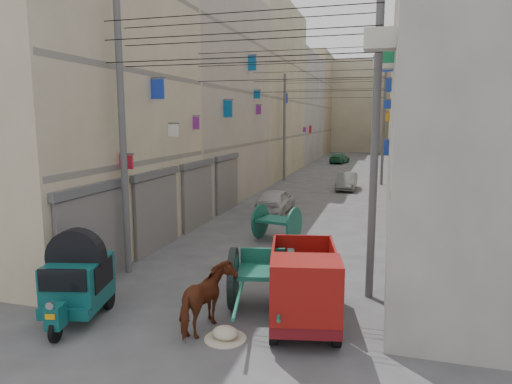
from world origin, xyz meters
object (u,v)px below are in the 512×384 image
(distant_car_green, at_px, (339,158))
(mini_truck, at_px, (304,292))
(distant_car_white, at_px, (276,200))
(feed_sack, at_px, (225,333))
(tonga_cart, at_px, (262,278))
(auto_rickshaw, at_px, (78,279))
(second_cart, at_px, (277,222))
(distant_car_grey, at_px, (346,181))
(horse, at_px, (208,299))

(distant_car_green, bearing_deg, mini_truck, 104.61)
(distant_car_white, bearing_deg, feed_sack, 100.19)
(tonga_cart, distance_m, feed_sack, 1.92)
(auto_rickshaw, relative_size, second_cart, 1.34)
(feed_sack, relative_size, distant_car_green, 0.16)
(second_cart, xyz_separation_m, distant_car_green, (-0.92, 32.82, -0.20))
(distant_car_white, bearing_deg, mini_truck, 107.45)
(feed_sack, xyz_separation_m, distant_car_grey, (0.63, 22.13, 0.43))
(horse, bearing_deg, distant_car_green, -82.87)
(second_cart, height_order, distant_car_grey, second_cart)
(auto_rickshaw, height_order, distant_car_white, auto_rickshaw)
(mini_truck, height_order, distant_car_white, mini_truck)
(distant_car_grey, xyz_separation_m, distant_car_green, (-2.38, 18.89, -0.04))
(horse, relative_size, distant_car_grey, 0.49)
(second_cart, xyz_separation_m, distant_car_white, (-1.32, 5.28, -0.12))
(tonga_cart, distance_m, second_cart, 6.53)
(auto_rickshaw, xyz_separation_m, horse, (3.16, 0.24, -0.25))
(auto_rickshaw, relative_size, distant_car_white, 0.68)
(distant_car_white, xyz_separation_m, distant_car_grey, (2.78, 8.65, -0.03))
(feed_sack, bearing_deg, tonga_cart, 79.75)
(distant_car_grey, bearing_deg, auto_rickshaw, -101.11)
(feed_sack, bearing_deg, distant_car_white, 99.05)
(distant_car_white, distance_m, distant_car_green, 27.54)
(tonga_cart, xyz_separation_m, horse, (-0.83, -1.49, -0.07))
(horse, bearing_deg, distant_car_grey, -87.60)
(tonga_cart, relative_size, distant_car_green, 0.98)
(distant_car_green, bearing_deg, auto_rickshaw, 97.25)
(distant_car_green, bearing_deg, second_cart, 101.55)
(horse, xyz_separation_m, distant_car_white, (-1.64, 13.20, -0.12))
(horse, bearing_deg, mini_truck, -157.58)
(mini_truck, height_order, horse, mini_truck)
(feed_sack, relative_size, distant_car_grey, 0.16)
(second_cart, relative_size, distant_car_grey, 0.52)
(mini_truck, height_order, distant_car_green, mini_truck)
(horse, xyz_separation_m, distant_car_green, (-1.23, 40.74, -0.19))
(auto_rickshaw, distance_m, feed_sack, 3.76)
(distant_car_green, bearing_deg, feed_sack, 102.38)
(second_cart, distance_m, distant_car_green, 32.83)
(tonga_cart, height_order, distant_car_white, tonga_cart)
(second_cart, bearing_deg, distant_car_green, 104.48)
(auto_rickshaw, height_order, feed_sack, auto_rickshaw)
(horse, bearing_deg, distant_car_white, -77.53)
(auto_rickshaw, distance_m, horse, 3.18)
(mini_truck, height_order, feed_sack, mini_truck)
(auto_rickshaw, distance_m, distant_car_grey, 22.51)
(tonga_cart, bearing_deg, mini_truck, -48.22)
(second_cart, height_order, feed_sack, second_cart)
(tonga_cart, distance_m, distant_car_white, 11.97)
(auto_rickshaw, relative_size, distant_car_grey, 0.70)
(auto_rickshaw, distance_m, distant_car_green, 41.03)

